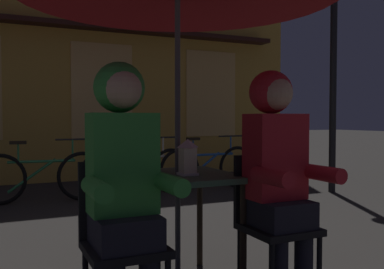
{
  "coord_description": "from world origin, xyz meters",
  "views": [
    {
      "loc": [
        -1.07,
        -2.55,
        1.1
      ],
      "look_at": [
        0.0,
        -0.22,
        1.01
      ],
      "focal_mm": 39.87,
      "sensor_mm": 36.0,
      "label": 1
    }
  ],
  "objects": [
    {
      "name": "chair_left",
      "position": [
        -0.48,
        -0.37,
        0.49
      ],
      "size": [
        0.4,
        0.4,
        0.87
      ],
      "color": "black",
      "rests_on": "ground_plane"
    },
    {
      "name": "bicycle_fifth",
      "position": [
        1.92,
        3.3,
        0.35
      ],
      "size": [
        1.68,
        0.12,
        0.84
      ],
      "color": "black",
      "rests_on": "ground_plane"
    },
    {
      "name": "chair_right",
      "position": [
        0.48,
        -0.37,
        0.49
      ],
      "size": [
        0.4,
        0.4,
        0.87
      ],
      "color": "black",
      "rests_on": "ground_plane"
    },
    {
      "name": "bicycle_fourth",
      "position": [
        0.77,
        3.3,
        0.35
      ],
      "size": [
        1.68,
        0.1,
        0.84
      ],
      "color": "black",
      "rests_on": "ground_plane"
    },
    {
      "name": "person_left_hooded",
      "position": [
        -0.48,
        -0.43,
        0.85
      ],
      "size": [
        0.45,
        0.56,
        1.4
      ],
      "color": "black",
      "rests_on": "ground_plane"
    },
    {
      "name": "shopfront_building",
      "position": [
        -0.42,
        5.4,
        3.09
      ],
      "size": [
        10.0,
        0.93,
        6.2
      ],
      "color": "gold",
      "rests_on": "ground_plane"
    },
    {
      "name": "person_right_hooded",
      "position": [
        0.48,
        -0.43,
        0.85
      ],
      "size": [
        0.45,
        0.56,
        1.4
      ],
      "color": "black",
      "rests_on": "ground_plane"
    },
    {
      "name": "bicycle_third",
      "position": [
        -0.54,
        3.29,
        0.35
      ],
      "size": [
        1.68,
        0.22,
        0.84
      ],
      "color": "black",
      "rests_on": "ground_plane"
    },
    {
      "name": "cafe_table",
      "position": [
        0.0,
        0.0,
        0.64
      ],
      "size": [
        0.72,
        0.72,
        0.74
      ],
      "color": "#42664C",
      "rests_on": "ground_plane"
    },
    {
      "name": "street_lamp",
      "position": [
        3.49,
        2.34,
        2.71
      ],
      "size": [
        0.32,
        0.32,
        3.88
      ],
      "color": "black",
      "rests_on": "ground_plane"
    },
    {
      "name": "lantern",
      "position": [
        0.03,
        -0.08,
        0.86
      ],
      "size": [
        0.11,
        0.11,
        0.23
      ],
      "color": "white",
      "rests_on": "cafe_table"
    }
  ]
}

